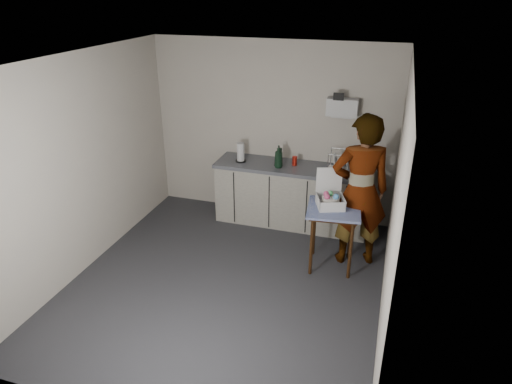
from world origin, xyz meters
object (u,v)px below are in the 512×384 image
(soap_bottle, at_px, (279,157))
(dark_bottle, at_px, (279,156))
(paper_towel, at_px, (241,153))
(standing_man, at_px, (360,191))
(bakery_box, at_px, (330,198))
(dish_rack, at_px, (342,167))
(kitchen_counter, at_px, (292,197))
(side_table, at_px, (333,216))
(soda_can, at_px, (295,161))

(soap_bottle, relative_size, dark_bottle, 1.28)
(soap_bottle, xyz_separation_m, paper_towel, (-0.58, 0.06, -0.03))
(standing_man, bearing_deg, dark_bottle, -50.71)
(paper_towel, bearing_deg, standing_man, -21.76)
(dark_bottle, bearing_deg, soap_bottle, -81.34)
(bakery_box, bearing_deg, dish_rack, 69.08)
(kitchen_counter, distance_m, bakery_box, 1.25)
(kitchen_counter, relative_size, standing_man, 1.15)
(side_table, relative_size, soda_can, 6.24)
(side_table, distance_m, dish_rack, 0.99)
(paper_towel, bearing_deg, dark_bottle, 3.68)
(paper_towel, height_order, bakery_box, bakery_box)
(dark_bottle, relative_size, dish_rack, 0.58)
(side_table, xyz_separation_m, paper_towel, (-1.50, 0.93, 0.33))
(standing_man, height_order, soda_can, standing_man)
(side_table, distance_m, bakery_box, 0.22)
(soda_can, bearing_deg, bakery_box, -55.64)
(soap_bottle, height_order, dish_rack, soap_bottle)
(kitchen_counter, bearing_deg, bakery_box, -54.15)
(soda_can, bearing_deg, soap_bottle, -143.87)
(dark_bottle, bearing_deg, dish_rack, -0.89)
(kitchen_counter, bearing_deg, paper_towel, -176.88)
(side_table, xyz_separation_m, bakery_box, (-0.06, 0.04, 0.20))
(standing_man, distance_m, bakery_box, 0.38)
(standing_man, distance_m, soda_can, 1.27)
(kitchen_counter, bearing_deg, soap_bottle, -150.96)
(soap_bottle, xyz_separation_m, dish_rack, (0.88, 0.09, -0.09))
(kitchen_counter, height_order, bakery_box, bakery_box)
(soap_bottle, bearing_deg, side_table, -43.16)
(paper_towel, bearing_deg, soda_can, 5.97)
(paper_towel, bearing_deg, dish_rack, 0.88)
(soap_bottle, relative_size, paper_towel, 1.14)
(standing_man, xyz_separation_m, dish_rack, (-0.31, 0.73, 0.00))
(side_table, relative_size, bakery_box, 1.84)
(side_table, xyz_separation_m, soap_bottle, (-0.92, 0.86, 0.36))
(soda_can, height_order, dark_bottle, dark_bottle)
(side_table, xyz_separation_m, soda_can, (-0.72, 1.01, 0.26))
(soap_bottle, bearing_deg, kitchen_counter, 29.04)
(kitchen_counter, xyz_separation_m, paper_towel, (-0.77, -0.04, 0.61))
(soap_bottle, distance_m, dish_rack, 0.89)
(soda_can, height_order, dish_rack, dish_rack)
(standing_man, bearing_deg, paper_towel, -40.76)
(dark_bottle, height_order, paper_towel, paper_towel)
(kitchen_counter, bearing_deg, side_table, -52.99)
(kitchen_counter, bearing_deg, dark_bottle, -178.43)
(paper_towel, bearing_deg, side_table, -31.63)
(kitchen_counter, distance_m, dish_rack, 0.89)
(bakery_box, bearing_deg, paper_towel, 128.91)
(dark_bottle, bearing_deg, bakery_box, -46.48)
(dark_bottle, distance_m, dish_rack, 0.90)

